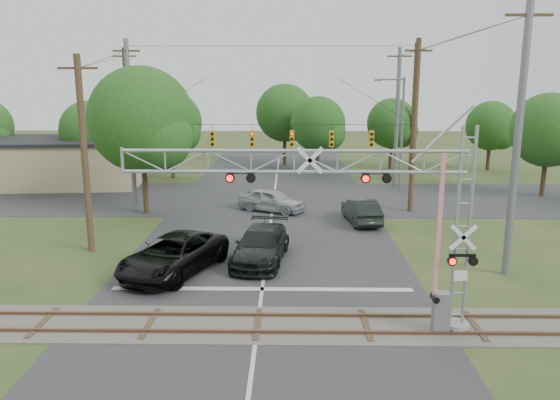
{
  "coord_description": "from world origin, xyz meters",
  "views": [
    {
      "loc": [
        1.13,
        -16.65,
        8.88
      ],
      "look_at": [
        0.74,
        7.5,
        3.53
      ],
      "focal_mm": 35.0,
      "sensor_mm": 36.0,
      "label": 1
    }
  ],
  "objects_px": {
    "crossing_gantry": "(361,206)",
    "car_dark": "(261,245)",
    "pickup_black": "(174,255)",
    "traffic_signal_span": "(286,129)",
    "sedan_silver": "(271,200)",
    "commercial_building": "(44,162)",
    "streetlight": "(400,129)"
  },
  "relations": [
    {
      "from": "streetlight",
      "to": "pickup_black",
      "type": "bearing_deg",
      "value": -126.24
    },
    {
      "from": "car_dark",
      "to": "streetlight",
      "type": "relative_size",
      "value": 0.63
    },
    {
      "from": "sedan_silver",
      "to": "commercial_building",
      "type": "relative_size",
      "value": 0.27
    },
    {
      "from": "crossing_gantry",
      "to": "pickup_black",
      "type": "bearing_deg",
      "value": 143.04
    },
    {
      "from": "traffic_signal_span",
      "to": "car_dark",
      "type": "distance_m",
      "value": 11.8
    },
    {
      "from": "crossing_gantry",
      "to": "sedan_silver",
      "type": "height_order",
      "value": "crossing_gantry"
    },
    {
      "from": "car_dark",
      "to": "sedan_silver",
      "type": "relative_size",
      "value": 1.23
    },
    {
      "from": "traffic_signal_span",
      "to": "crossing_gantry",
      "type": "bearing_deg",
      "value": -81.61
    },
    {
      "from": "traffic_signal_span",
      "to": "commercial_building",
      "type": "bearing_deg",
      "value": 155.64
    },
    {
      "from": "car_dark",
      "to": "sedan_silver",
      "type": "distance_m",
      "value": 10.6
    },
    {
      "from": "traffic_signal_span",
      "to": "car_dark",
      "type": "xyz_separation_m",
      "value": [
        -1.15,
        -10.73,
        -4.78
      ]
    },
    {
      "from": "crossing_gantry",
      "to": "sedan_silver",
      "type": "xyz_separation_m",
      "value": [
        -3.66,
        18.23,
        -3.84
      ]
    },
    {
      "from": "traffic_signal_span",
      "to": "pickup_black",
      "type": "bearing_deg",
      "value": -112.41
    },
    {
      "from": "crossing_gantry",
      "to": "pickup_black",
      "type": "xyz_separation_m",
      "value": [
        -7.84,
        5.9,
        -3.76
      ]
    },
    {
      "from": "traffic_signal_span",
      "to": "streetlight",
      "type": "distance_m",
      "value": 11.31
    },
    {
      "from": "crossing_gantry",
      "to": "car_dark",
      "type": "height_order",
      "value": "crossing_gantry"
    },
    {
      "from": "pickup_black",
      "to": "commercial_building",
      "type": "height_order",
      "value": "commercial_building"
    },
    {
      "from": "car_dark",
      "to": "traffic_signal_span",
      "type": "bearing_deg",
      "value": 91.33
    },
    {
      "from": "pickup_black",
      "to": "sedan_silver",
      "type": "distance_m",
      "value": 13.01
    },
    {
      "from": "crossing_gantry",
      "to": "sedan_silver",
      "type": "bearing_deg",
      "value": 101.37
    },
    {
      "from": "traffic_signal_span",
      "to": "pickup_black",
      "type": "height_order",
      "value": "traffic_signal_span"
    },
    {
      "from": "crossing_gantry",
      "to": "sedan_silver",
      "type": "distance_m",
      "value": 18.99
    },
    {
      "from": "pickup_black",
      "to": "crossing_gantry",
      "type": "bearing_deg",
      "value": -15.61
    },
    {
      "from": "pickup_black",
      "to": "sedan_silver",
      "type": "relative_size",
      "value": 1.36
    },
    {
      "from": "pickup_black",
      "to": "streetlight",
      "type": "xyz_separation_m",
      "value": [
        14.14,
        19.29,
        4.2
      ]
    },
    {
      "from": "traffic_signal_span",
      "to": "commercial_building",
      "type": "relative_size",
      "value": 1.1
    },
    {
      "from": "crossing_gantry",
      "to": "car_dark",
      "type": "relative_size",
      "value": 2.14
    },
    {
      "from": "commercial_building",
      "to": "streetlight",
      "type": "distance_m",
      "value": 30.15
    },
    {
      "from": "crossing_gantry",
      "to": "car_dark",
      "type": "bearing_deg",
      "value": 116.8
    },
    {
      "from": "commercial_building",
      "to": "crossing_gantry",
      "type": "bearing_deg",
      "value": -54.93
    },
    {
      "from": "commercial_building",
      "to": "sedan_silver",
      "type": "bearing_deg",
      "value": -30.92
    },
    {
      "from": "traffic_signal_span",
      "to": "sedan_silver",
      "type": "bearing_deg",
      "value": -172.09
    }
  ]
}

